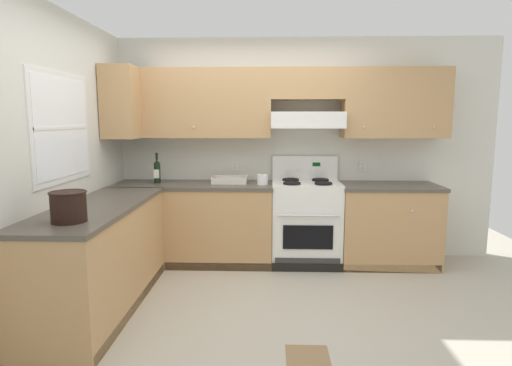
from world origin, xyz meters
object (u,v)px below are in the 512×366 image
Objects in this scene: wine_bottle at (157,171)px; paper_towel_roll at (262,179)px; bucket at (68,206)px; bowl at (230,181)px; stove at (306,222)px.

wine_bottle is 1.20m from paper_towel_roll.
paper_towel_roll is at bearing -3.60° from wine_bottle.
wine_bottle is 1.88m from bucket.
bucket is at bearing -116.25° from bowl.
stove is 9.99× the size of paper_towel_roll.
wine_bottle is (-1.68, 0.02, 0.57)m from stove.
paper_towel_roll is at bearing -16.91° from bowl.
bowl is (0.82, 0.04, -0.12)m from wine_bottle.
wine_bottle is at bearing 176.40° from paper_towel_roll.
wine_bottle reaches higher than paper_towel_roll.
stove reaches higher than bucket.
stove is at bearing -3.99° from bowl.
stove is at bearing -0.74° from wine_bottle.
stove reaches higher than bowl.
bowl is 0.39m from paper_towel_roll.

